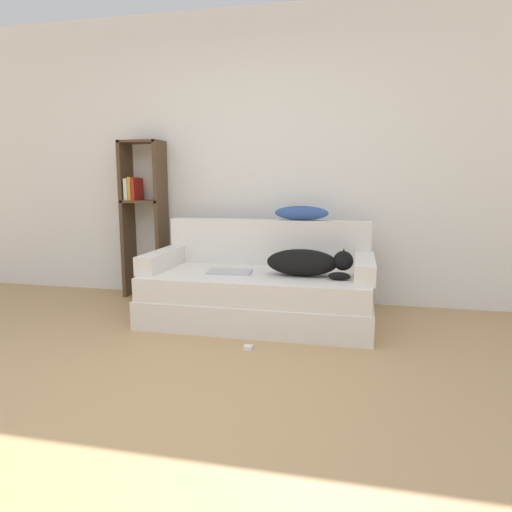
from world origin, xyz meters
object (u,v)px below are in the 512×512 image
Objects in this scene: dog at (307,262)px; couch at (259,297)px; laptop at (229,272)px; bookshelf at (143,210)px; power_adapter at (248,347)px; throw_pillow at (301,213)px.

couch is at bearing 172.10° from dog.
bookshelf reaches higher than laptop.
bookshelf reaches higher than couch.
couch is at bearing -24.63° from bookshelf.
dog is 11.11× the size of power_adapter.
throw_pillow is (0.29, 0.41, 0.66)m from couch.
bookshelf reaches higher than throw_pillow.
bookshelf is (-1.29, 0.59, 0.65)m from couch.
throw_pillow is (-0.11, 0.47, 0.35)m from dog.
laptop is at bearing -163.34° from couch.
throw_pillow is at bearing 54.84° from couch.
throw_pillow reaches higher than power_adapter.
throw_pillow is (0.52, 0.48, 0.45)m from laptop.
power_adapter is (1.36, -1.23, -0.84)m from bookshelf.
laptop is (-0.23, -0.07, 0.22)m from couch.
dog is 0.63m from laptop.
throw_pillow is 1.37m from power_adapter.
couch is 0.32m from laptop.
power_adapter is at bearing -68.84° from laptop.
couch is 3.90× the size of throw_pillow.
power_adapter is (-0.22, -1.05, -0.85)m from throw_pillow.
throw_pillow is 1.59m from bookshelf.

